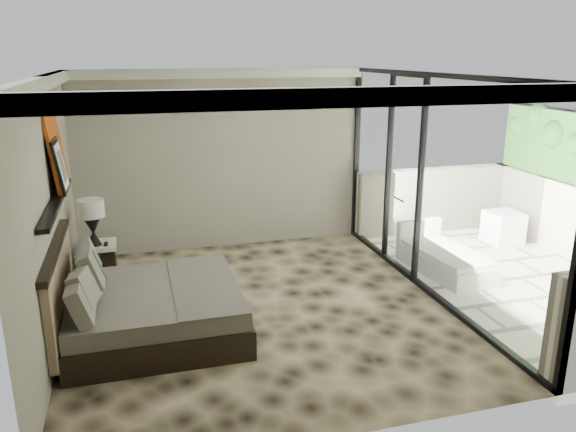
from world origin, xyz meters
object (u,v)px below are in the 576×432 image
object	(u,v)px
table_lamp	(92,216)
lounger	(444,258)
ottoman	(503,227)
bed	(146,308)
nightstand	(100,263)

from	to	relation	value
table_lamp	lounger	xyz separation A→B (m)	(4.79, -0.95, -0.75)
ottoman	bed	bearing A→B (deg)	-164.01
nightstand	lounger	size ratio (longest dim) A/B	0.31
lounger	ottoman	bearing A→B (deg)	22.13
nightstand	ottoman	xyz separation A→B (m)	(6.35, -0.16, 0.02)
bed	lounger	bearing A→B (deg)	10.93
nightstand	lounger	xyz separation A→B (m)	(4.76, -1.01, -0.06)
lounger	bed	bearing A→B (deg)	-174.95
table_lamp	lounger	size ratio (longest dim) A/B	0.41
bed	lounger	world-z (taller)	bed
nightstand	lounger	bearing A→B (deg)	-13.92
bed	nightstand	size ratio (longest dim) A/B	4.12
nightstand	bed	bearing A→B (deg)	-74.76
bed	lounger	xyz separation A→B (m)	(4.19, 0.81, -0.14)
ottoman	lounger	world-z (taller)	lounger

